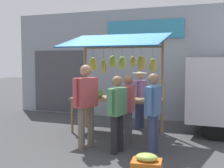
{
  "coord_description": "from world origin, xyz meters",
  "views": [
    {
      "loc": [
        -2.78,
        7.13,
        1.81
      ],
      "look_at": [
        0.0,
        0.3,
        1.25
      ],
      "focal_mm": 49.87,
      "sensor_mm": 36.0,
      "label": 1
    }
  ],
  "objects_px": {
    "vendor_with_sunhat": "(140,96)",
    "shopper_in_grey_tee": "(86,100)",
    "shopper_with_shopping_bag": "(117,109)",
    "produce_crate_near": "(147,167)",
    "shopper_in_striped_shirt": "(153,108)",
    "shopper_with_ponytail": "(128,106)",
    "market_stall": "(117,71)"
  },
  "relations": [
    {
      "from": "vendor_with_sunhat",
      "to": "shopper_in_grey_tee",
      "type": "xyz_separation_m",
      "value": [
        0.48,
        2.21,
        0.13
      ]
    },
    {
      "from": "shopper_with_shopping_bag",
      "to": "produce_crate_near",
      "type": "relative_size",
      "value": 2.96
    },
    {
      "from": "shopper_in_striped_shirt",
      "to": "shopper_with_ponytail",
      "type": "height_order",
      "value": "shopper_in_striped_shirt"
    },
    {
      "from": "shopper_with_ponytail",
      "to": "market_stall",
      "type": "bearing_deg",
      "value": 21.57
    },
    {
      "from": "shopper_with_shopping_bag",
      "to": "produce_crate_near",
      "type": "bearing_deg",
      "value": -133.43
    },
    {
      "from": "shopper_in_grey_tee",
      "to": "shopper_in_striped_shirt",
      "type": "xyz_separation_m",
      "value": [
        -1.4,
        -0.09,
        -0.11
      ]
    },
    {
      "from": "market_stall",
      "to": "shopper_in_grey_tee",
      "type": "height_order",
      "value": "market_stall"
    },
    {
      "from": "shopper_with_shopping_bag",
      "to": "market_stall",
      "type": "bearing_deg",
      "value": 28.14
    },
    {
      "from": "vendor_with_sunhat",
      "to": "shopper_with_shopping_bag",
      "type": "bearing_deg",
      "value": 12.96
    },
    {
      "from": "vendor_with_sunhat",
      "to": "produce_crate_near",
      "type": "relative_size",
      "value": 2.96
    },
    {
      "from": "market_stall",
      "to": "vendor_with_sunhat",
      "type": "xyz_separation_m",
      "value": [
        -0.38,
        -0.69,
        -0.68
      ]
    },
    {
      "from": "vendor_with_sunhat",
      "to": "shopper_in_grey_tee",
      "type": "relative_size",
      "value": 0.88
    },
    {
      "from": "shopper_with_shopping_bag",
      "to": "shopper_in_grey_tee",
      "type": "bearing_deg",
      "value": 91.11
    },
    {
      "from": "shopper_in_striped_shirt",
      "to": "shopper_with_ponytail",
      "type": "bearing_deg",
      "value": 58.28
    },
    {
      "from": "shopper_with_shopping_bag",
      "to": "produce_crate_near",
      "type": "distance_m",
      "value": 1.57
    },
    {
      "from": "market_stall",
      "to": "shopper_in_striped_shirt",
      "type": "bearing_deg",
      "value": 132.25
    },
    {
      "from": "market_stall",
      "to": "shopper_with_shopping_bag",
      "type": "xyz_separation_m",
      "value": [
        -0.62,
        1.59,
        -0.7
      ]
    },
    {
      "from": "market_stall",
      "to": "vendor_with_sunhat",
      "type": "distance_m",
      "value": 1.04
    },
    {
      "from": "shopper_with_ponytail",
      "to": "vendor_with_sunhat",
      "type": "bearing_deg",
      "value": -1.69
    },
    {
      "from": "shopper_in_grey_tee",
      "to": "shopper_in_striped_shirt",
      "type": "height_order",
      "value": "shopper_in_grey_tee"
    },
    {
      "from": "shopper_in_striped_shirt",
      "to": "shopper_with_shopping_bag",
      "type": "height_order",
      "value": "shopper_in_striped_shirt"
    },
    {
      "from": "vendor_with_sunhat",
      "to": "market_stall",
      "type": "bearing_deg",
      "value": -22.22
    },
    {
      "from": "vendor_with_sunhat",
      "to": "shopper_with_shopping_bag",
      "type": "height_order",
      "value": "vendor_with_sunhat"
    },
    {
      "from": "vendor_with_sunhat",
      "to": "shopper_with_ponytail",
      "type": "distance_m",
      "value": 1.75
    },
    {
      "from": "shopper_with_shopping_bag",
      "to": "produce_crate_near",
      "type": "xyz_separation_m",
      "value": [
        -0.91,
        1.09,
        -0.68
      ]
    },
    {
      "from": "shopper_in_grey_tee",
      "to": "shopper_in_striped_shirt",
      "type": "distance_m",
      "value": 1.4
    },
    {
      "from": "shopper_in_grey_tee",
      "to": "produce_crate_near",
      "type": "distance_m",
      "value": 2.16
    },
    {
      "from": "market_stall",
      "to": "shopper_in_striped_shirt",
      "type": "relative_size",
      "value": 1.6
    },
    {
      "from": "vendor_with_sunhat",
      "to": "shopper_with_ponytail",
      "type": "height_order",
      "value": "vendor_with_sunhat"
    },
    {
      "from": "market_stall",
      "to": "shopper_in_grey_tee",
      "type": "relative_size",
      "value": 1.45
    },
    {
      "from": "shopper_with_ponytail",
      "to": "shopper_with_shopping_bag",
      "type": "relative_size",
      "value": 1.0
    },
    {
      "from": "shopper_with_ponytail",
      "to": "produce_crate_near",
      "type": "height_order",
      "value": "shopper_with_ponytail"
    }
  ]
}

